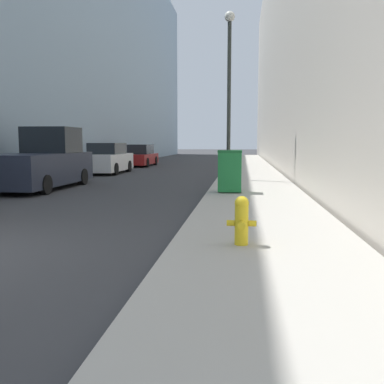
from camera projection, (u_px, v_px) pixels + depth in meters
The scene contains 9 objects.
sidewalk_right at pixel (250, 172), 23.19m from camera, with size 3.00×60.00×0.14m.
building_left_glass at pixel (37, 33), 31.81m from camera, with size 12.00×60.00×19.50m.
building_right_stone at pixel (362, 37), 29.18m from camera, with size 12.00×60.00×17.73m.
fire_hydrant at pixel (242, 219), 6.41m from camera, with size 0.45×0.33×0.74m.
trash_bin at pixel (230, 171), 13.15m from camera, with size 0.73×0.67×1.30m.
lamppost at pixel (229, 84), 17.36m from camera, with size 0.42×0.42×6.74m.
pickup_truck at pixel (44, 163), 15.60m from camera, with size 2.01×5.27×2.25m.
parked_sedan_near at pixel (108, 159), 23.20m from camera, with size 1.81×4.38×1.64m.
parked_sedan_far at pixel (140, 156), 30.33m from camera, with size 1.88×4.74×1.53m.
Camera 1 is at (4.69, -5.37, 1.68)m, focal length 40.00 mm.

